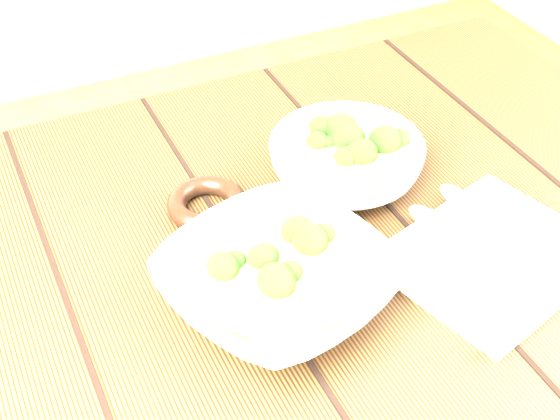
% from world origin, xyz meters
% --- Properties ---
extents(table, '(1.20, 0.80, 0.75)m').
position_xyz_m(table, '(0.00, 0.00, 0.63)').
color(table, '#34220E').
rests_on(table, ground).
extents(soup_bowl_front, '(0.30, 0.30, 0.07)m').
position_xyz_m(soup_bowl_front, '(-0.01, -0.06, 0.78)').
color(soup_bowl_front, silver).
rests_on(soup_bowl_front, table).
extents(soup_bowl_back, '(0.25, 0.25, 0.07)m').
position_xyz_m(soup_bowl_back, '(0.15, 0.09, 0.78)').
color(soup_bowl_back, silver).
rests_on(soup_bowl_back, table).
extents(trivet, '(0.12, 0.12, 0.02)m').
position_xyz_m(trivet, '(-0.03, 0.12, 0.76)').
color(trivet, black).
rests_on(trivet, table).
extents(napkin, '(0.27, 0.24, 0.01)m').
position_xyz_m(napkin, '(0.23, -0.11, 0.76)').
color(napkin, beige).
rests_on(napkin, table).
extents(spoon_left, '(0.06, 0.19, 0.01)m').
position_xyz_m(spoon_left, '(0.21, -0.06, 0.77)').
color(spoon_left, '#BDB6A7').
rests_on(spoon_left, napkin).
extents(spoon_right, '(0.03, 0.19, 0.01)m').
position_xyz_m(spoon_right, '(0.26, -0.05, 0.77)').
color(spoon_right, '#BDB6A7').
rests_on(spoon_right, napkin).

